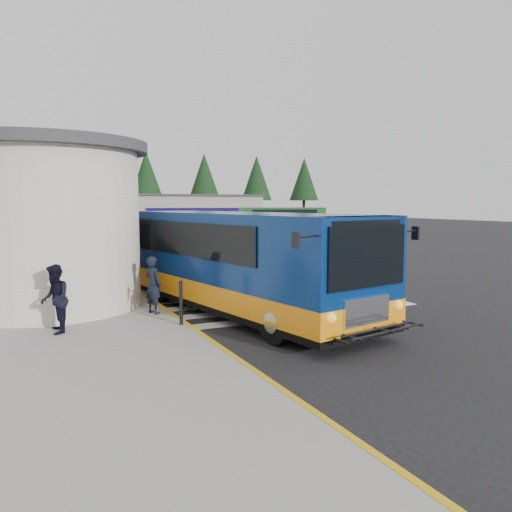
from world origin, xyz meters
name	(u,v)px	position (x,y,z in m)	size (l,w,h in m)	color
ground	(268,295)	(0.00, 0.00, 0.00)	(140.00, 140.00, 0.00)	black
curb_strip	(127,284)	(-4.05, 4.00, 0.08)	(0.12, 34.00, 0.16)	gold
crosswalk	(266,300)	(-0.50, -0.80, 0.01)	(8.00, 5.35, 0.01)	silver
depot_building	(147,213)	(6.00, 42.00, 2.11)	(26.40, 8.40, 4.20)	gray
tree_line	(133,175)	(6.29, 50.00, 6.77)	(58.40, 4.40, 10.00)	black
transit_bus	(240,266)	(-2.03, -2.15, 1.40)	(4.88, 10.65, 2.92)	navy
pedestrian_a	(153,285)	(-4.50, -1.75, 0.95)	(0.58, 0.38, 1.60)	black
pedestrian_b	(55,299)	(-7.11, -2.83, 0.97)	(0.79, 0.62, 1.63)	black
bollard	(181,303)	(-4.20, -3.31, 0.71)	(0.09, 0.09, 1.12)	black
far_bus_a	(192,220)	(8.30, 32.70, 1.53)	(9.42, 4.08, 2.35)	#140650
far_bus_b	(282,219)	(18.26, 32.02, 1.53)	(9.47, 4.78, 2.35)	#144B1A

